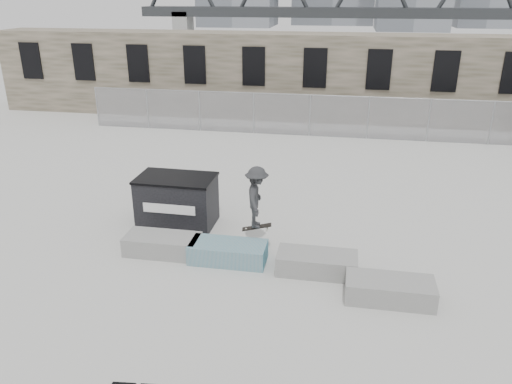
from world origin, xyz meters
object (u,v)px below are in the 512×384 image
Objects in this scene: planter_far_left at (163,244)px; skateboarder at (257,197)px; planter_center_left at (228,251)px; dumpster at (177,200)px; planter_center_right at (317,262)px; planter_offset at (390,289)px.

skateboarder is (2.47, 0.62, 1.28)m from planter_far_left.
planter_center_left is 1.11× the size of skateboarder.
planter_far_left is 1.91m from dumpster.
dumpster is 3.02m from skateboarder.
planter_center_right is 1.00× the size of planter_offset.
planter_far_left is at bearing 97.47° from skateboarder.
dumpster reaches higher than planter_center_right.
planter_offset is at bearing -28.10° from planter_center_right.
planter_center_right is 0.86× the size of dumpster.
planter_center_right is 2.30m from skateboarder.
planter_far_left is at bearing -83.68° from dumpster.
skateboarder is (-1.69, 0.88, 1.28)m from planter_center_right.
planter_center_left is (1.84, -0.10, 0.00)m from planter_far_left.
dumpster reaches higher than planter_far_left.
planter_center_left is 2.84m from dumpster.
skateboarder reaches higher than planter_center_left.
skateboarder is at bearing -23.87° from dumpster.
skateboarder reaches higher than planter_offset.
planter_center_left is 1.60m from skateboarder.
planter_center_left and planter_center_right have the same top height.
planter_center_right is 1.95m from planter_offset.
dumpster is (-0.18, 1.84, 0.48)m from planter_far_left.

